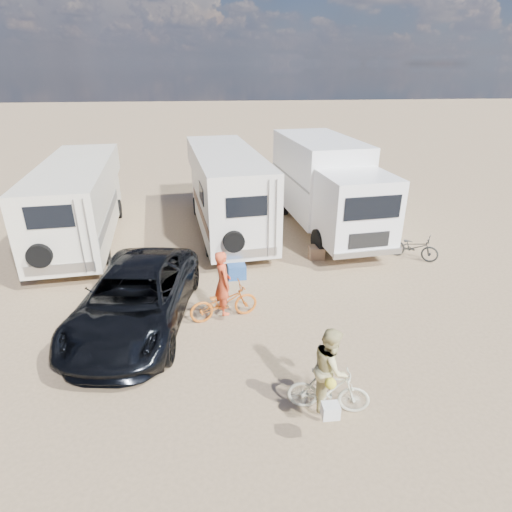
{
  "coord_description": "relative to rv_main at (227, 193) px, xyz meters",
  "views": [
    {
      "loc": [
        -0.35,
        -8.04,
        5.87
      ],
      "look_at": [
        0.68,
        1.91,
        1.3
      ],
      "focal_mm": 29.59,
      "sensor_mm": 36.0,
      "label": 1
    }
  ],
  "objects": [
    {
      "name": "ground",
      "position": [
        -0.13,
        -7.2,
        -1.51
      ],
      "size": [
        140.0,
        140.0,
        0.0
      ],
      "primitive_type": "plane",
      "color": "#A28460",
      "rests_on": "ground"
    },
    {
      "name": "rv_main",
      "position": [
        0.0,
        0.0,
        0.0
      ],
      "size": [
        3.07,
        7.54,
        3.01
      ],
      "primitive_type": null,
      "rotation": [
        0.0,
        0.0,
        0.12
      ],
      "color": "silver",
      "rests_on": "ground"
    },
    {
      "name": "rv_left",
      "position": [
        -5.22,
        -0.39,
        -0.13
      ],
      "size": [
        2.97,
        7.82,
        2.76
      ],
      "primitive_type": null,
      "rotation": [
        0.0,
        0.0,
        0.1
      ],
      "color": "beige",
      "rests_on": "ground"
    },
    {
      "name": "box_truck",
      "position": [
        3.73,
        -0.31,
        0.16
      ],
      "size": [
        3.14,
        7.36,
        3.33
      ],
      "primitive_type": null,
      "rotation": [
        0.0,
        0.0,
        0.11
      ],
      "color": "white",
      "rests_on": "ground"
    },
    {
      "name": "dark_suv",
      "position": [
        -2.48,
        -6.2,
        -0.78
      ],
      "size": [
        3.06,
        5.47,
        1.45
      ],
      "primitive_type": "imported",
      "rotation": [
        0.0,
        0.0,
        -0.13
      ],
      "color": "black",
      "rests_on": "ground"
    },
    {
      "name": "bike_man",
      "position": [
        -0.36,
        -6.13,
        -1.05
      ],
      "size": [
        1.83,
        1.01,
        0.91
      ],
      "primitive_type": "imported",
      "rotation": [
        0.0,
        0.0,
        1.82
      ],
      "color": "#C05B16",
      "rests_on": "ground"
    },
    {
      "name": "bike_woman",
      "position": [
        1.44,
        -9.45,
        -1.06
      ],
      "size": [
        1.56,
        0.78,
        0.9
      ],
      "primitive_type": "imported",
      "rotation": [
        0.0,
        0.0,
        1.32
      ],
      "color": "beige",
      "rests_on": "ground"
    },
    {
      "name": "rider_man",
      "position": [
        -0.36,
        -6.13,
        -0.68
      ],
      "size": [
        0.53,
        0.68,
        1.66
      ],
      "primitive_type": "imported",
      "rotation": [
        0.0,
        0.0,
        1.82
      ],
      "color": "#DC4B27",
      "rests_on": "ground"
    },
    {
      "name": "rider_woman",
      "position": [
        1.44,
        -9.45,
        -0.71
      ],
      "size": [
        0.78,
        0.9,
        1.6
      ],
      "primitive_type": "imported",
      "rotation": [
        0.0,
        0.0,
        1.32
      ],
      "color": "#CDC081",
      "rests_on": "ground"
    },
    {
      "name": "bike_parked",
      "position": [
        5.94,
        -3.18,
        -1.09
      ],
      "size": [
        1.62,
        1.37,
        0.84
      ],
      "primitive_type": "imported",
      "rotation": [
        0.0,
        0.0,
        0.95
      ],
      "color": "#262826",
      "rests_on": "ground"
    },
    {
      "name": "cooler",
      "position": [
        0.1,
        -3.98,
        -1.3
      ],
      "size": [
        0.56,
        0.43,
        0.42
      ],
      "primitive_type": "cube",
      "rotation": [
        0.0,
        0.0,
        0.09
      ],
      "color": "#254C8F",
      "rests_on": "ground"
    },
    {
      "name": "crate",
      "position": [
        2.81,
        -2.79,
        -1.31
      ],
      "size": [
        0.52,
        0.52,
        0.39
      ],
      "primitive_type": "cube",
      "rotation": [
        0.0,
        0.0,
        -0.08
      ],
      "color": "#816246",
      "rests_on": "ground"
    }
  ]
}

